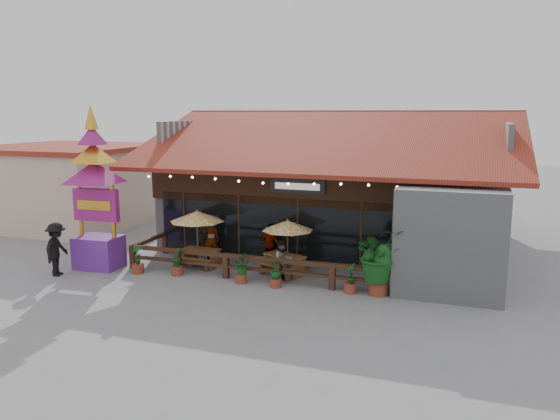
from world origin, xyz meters
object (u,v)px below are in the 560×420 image
at_px(pedestrian, 57,249).
at_px(umbrella_right, 288,226).
at_px(picnic_table_left, 201,255).
at_px(tropical_plant, 379,256).
at_px(thai_sign_tower, 94,177).
at_px(picnic_table_right, 285,261).
at_px(umbrella_left, 197,217).

bearing_deg(pedestrian, umbrella_right, -81.43).
height_order(picnic_table_left, tropical_plant, tropical_plant).
distance_m(picnic_table_left, thai_sign_tower, 5.03).
xyz_separation_m(umbrella_right, pedestrian, (-7.96, -3.20, -0.81)).
bearing_deg(thai_sign_tower, umbrella_right, 14.43).
relative_size(picnic_table_left, pedestrian, 0.78).
height_order(umbrella_right, picnic_table_right, umbrella_right).
height_order(umbrella_right, thai_sign_tower, thai_sign_tower).
xyz_separation_m(umbrella_left, picnic_table_left, (0.16, -0.03, -1.51)).
relative_size(umbrella_right, thai_sign_tower, 0.36).
bearing_deg(pedestrian, picnic_table_left, -70.67).
relative_size(umbrella_left, picnic_table_right, 1.34).
height_order(tropical_plant, pedestrian, tropical_plant).
bearing_deg(thai_sign_tower, picnic_table_right, 12.34).
distance_m(picnic_table_right, pedestrian, 8.48).
bearing_deg(picnic_table_left, umbrella_right, 5.47).
xyz_separation_m(picnic_table_right, pedestrian, (-7.94, -2.92, 0.49)).
height_order(picnic_table_left, thai_sign_tower, thai_sign_tower).
relative_size(tropical_plant, pedestrian, 1.16).
bearing_deg(umbrella_right, thai_sign_tower, -165.57).
distance_m(picnic_table_left, tropical_plant, 7.28).
xyz_separation_m(umbrella_left, umbrella_right, (3.64, 0.30, -0.17)).
bearing_deg(tropical_plant, thai_sign_tower, -177.69).
height_order(picnic_table_right, pedestrian, pedestrian).
distance_m(umbrella_left, umbrella_right, 3.66).
bearing_deg(pedestrian, thai_sign_tower, -43.99).
relative_size(picnic_table_left, picnic_table_right, 0.78).
height_order(picnic_table_right, thai_sign_tower, thai_sign_tower).
bearing_deg(thai_sign_tower, tropical_plant, 2.31).
relative_size(umbrella_left, thai_sign_tower, 0.40).
bearing_deg(umbrella_left, pedestrian, -146.07).
bearing_deg(pedestrian, picnic_table_right, -83.15).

